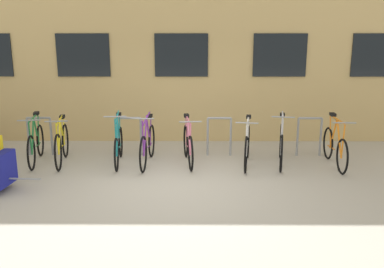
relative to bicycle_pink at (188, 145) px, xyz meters
The scene contains 11 objects.
ground_plane 1.42m from the bicycle_pink, 97.89° to the right, with size 42.00×42.00×0.00m, color #B2ADA0.
storefront_building 5.47m from the bicycle_pink, 92.14° to the left, with size 28.00×6.41×5.08m.
bike_rack 0.64m from the bicycle_pink, 120.03° to the left, with size 6.56×0.05×0.88m.
bicycle_pink is the anchor object (origin of this frame).
bicycle_green 3.22m from the bicycle_pink, behind, with size 0.50×1.73×1.04m.
bicycle_silver 1.94m from the bicycle_pink, ahead, with size 0.50×1.75×1.11m.
bicycle_white 1.23m from the bicycle_pink, ahead, with size 0.47×1.76×1.00m.
bicycle_teal 1.46m from the bicycle_pink, behind, with size 0.44×1.70×1.11m.
bicycle_yellow 2.65m from the bicycle_pink, behind, with size 0.46×1.72×1.01m.
bicycle_orange 3.03m from the bicycle_pink, ahead, with size 0.44×1.74×1.05m.
bicycle_purple 0.85m from the bicycle_pink, behind, with size 0.44×1.81×1.08m.
Camera 1 is at (0.32, -6.77, 2.53)m, focal length 37.54 mm.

